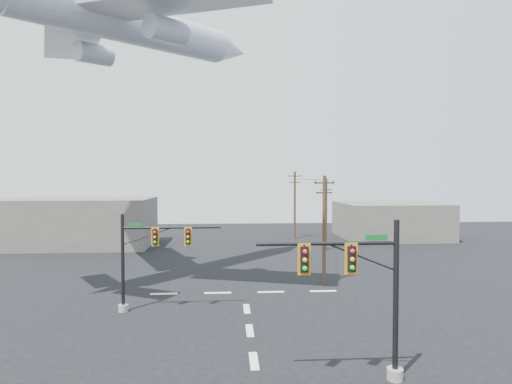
{
  "coord_description": "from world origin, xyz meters",
  "views": [
    {
      "loc": [
        -1.18,
        -19.84,
        8.69
      ],
      "look_at": [
        0.42,
        5.0,
        7.82
      ],
      "focal_mm": 30.0,
      "sensor_mm": 36.0,
      "label": 1
    }
  ],
  "objects": [
    {
      "name": "ground",
      "position": [
        0.0,
        0.0,
        0.0
      ],
      "size": [
        120.0,
        120.0,
        0.0
      ],
      "primitive_type": "plane",
      "color": "black",
      "rests_on": "ground"
    },
    {
      "name": "power_lines",
      "position": [
        8.74,
        26.82,
        8.17
      ],
      "size": [
        5.49,
        25.92,
        0.33
      ],
      "color": "black"
    },
    {
      "name": "utility_pole_c",
      "position": [
        8.14,
        39.78,
        4.96
      ],
      "size": [
        1.9,
        0.65,
        9.47
      ],
      "rotation": [
        0.0,
        0.0,
        -0.27
      ],
      "color": "#4B3520",
      "rests_on": "ground"
    },
    {
      "name": "airliner",
      "position": [
        -8.92,
        15.13,
        20.77
      ],
      "size": [
        22.84,
        23.91,
        7.58
      ],
      "rotation": [
        0.0,
        -0.06,
        0.83
      ],
      "color": "#B3B9C0"
    },
    {
      "name": "utility_pole_a",
      "position": [
        6.48,
        13.87,
        4.61
      ],
      "size": [
        1.74,
        0.51,
        8.81
      ],
      "rotation": [
        0.0,
        0.0,
        0.23
      ],
      "color": "#4B3520",
      "rests_on": "ground"
    },
    {
      "name": "signal_mast_far",
      "position": [
        -6.61,
        7.93,
        3.42
      ],
      "size": [
        6.61,
        0.7,
        6.32
      ],
      "color": "gray",
      "rests_on": "ground"
    },
    {
      "name": "building_left",
      "position": [
        -20.0,
        35.0,
        3.0
      ],
      "size": [
        18.0,
        10.0,
        6.0
      ],
      "primitive_type": "cube",
      "color": "#66625A",
      "rests_on": "ground"
    },
    {
      "name": "signal_mast_near",
      "position": [
        4.64,
        -2.31,
        3.68
      ],
      "size": [
        6.3,
        0.76,
        6.88
      ],
      "color": "gray",
      "rests_on": "ground"
    },
    {
      "name": "utility_pole_b",
      "position": [
        10.39,
        30.14,
        4.48
      ],
      "size": [
        1.73,
        0.36,
        8.56
      ],
      "rotation": [
        0.0,
        0.0,
        -0.14
      ],
      "color": "#4B3520",
      "rests_on": "ground"
    },
    {
      "name": "building_right",
      "position": [
        22.0,
        40.0,
        2.5
      ],
      "size": [
        14.0,
        12.0,
        5.0
      ],
      "primitive_type": "cube",
      "color": "#66625A",
      "rests_on": "ground"
    },
    {
      "name": "lane_markings",
      "position": [
        0.0,
        5.33,
        0.01
      ],
      "size": [
        14.0,
        21.2,
        0.01
      ],
      "color": "silver",
      "rests_on": "ground"
    }
  ]
}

